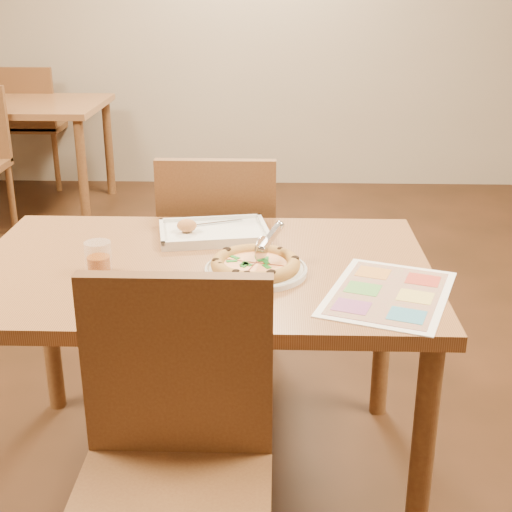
{
  "coord_description": "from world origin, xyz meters",
  "views": [
    {
      "loc": [
        0.22,
        -1.87,
        1.48
      ],
      "look_at": [
        0.16,
        -0.06,
        0.77
      ],
      "focal_mm": 50.0,
      "sensor_mm": 36.0,
      "label": 1
    }
  ],
  "objects_px": {
    "chair_near": "(174,435)",
    "pizza_cutter": "(268,241)",
    "chair_far": "(219,242)",
    "bg_table": "(5,116)",
    "plate": "(256,270)",
    "dining_table": "(202,291)",
    "appetizer_tray": "(212,233)",
    "pizza": "(256,264)",
    "glass_tumbler": "(99,260)",
    "menu": "(389,293)",
    "bg_chair_far": "(31,113)"
  },
  "relations": [
    {
      "from": "pizza",
      "to": "dining_table",
      "type": "bearing_deg",
      "value": 157.55
    },
    {
      "from": "bg_chair_far",
      "to": "plate",
      "type": "distance_m",
      "value": 3.8
    },
    {
      "from": "pizza",
      "to": "appetizer_tray",
      "type": "relative_size",
      "value": 0.67
    },
    {
      "from": "bg_table",
      "to": "glass_tumbler",
      "type": "relative_size",
      "value": 14.34
    },
    {
      "from": "appetizer_tray",
      "to": "chair_far",
      "type": "bearing_deg",
      "value": 91.51
    },
    {
      "from": "bg_table",
      "to": "plate",
      "type": "distance_m",
      "value": 3.36
    },
    {
      "from": "bg_table",
      "to": "glass_tumbler",
      "type": "xyz_separation_m",
      "value": [
        1.33,
        -2.88,
        0.13
      ]
    },
    {
      "from": "dining_table",
      "to": "chair_near",
      "type": "xyz_separation_m",
      "value": [
        0.0,
        -0.6,
        -0.07
      ]
    },
    {
      "from": "bg_chair_far",
      "to": "pizza_cutter",
      "type": "distance_m",
      "value": 3.78
    },
    {
      "from": "pizza_cutter",
      "to": "appetizer_tray",
      "type": "xyz_separation_m",
      "value": [
        -0.18,
        0.26,
        -0.07
      ]
    },
    {
      "from": "bg_table",
      "to": "glass_tumbler",
      "type": "bearing_deg",
      "value": -65.23
    },
    {
      "from": "dining_table",
      "to": "pizza_cutter",
      "type": "bearing_deg",
      "value": -7.22
    },
    {
      "from": "bg_table",
      "to": "bg_chair_far",
      "type": "distance_m",
      "value": 0.51
    },
    {
      "from": "bg_chair_far",
      "to": "menu",
      "type": "relative_size",
      "value": 1.16
    },
    {
      "from": "dining_table",
      "to": "pizza_cutter",
      "type": "height_order",
      "value": "pizza_cutter"
    },
    {
      "from": "chair_near",
      "to": "chair_far",
      "type": "relative_size",
      "value": 1.0
    },
    {
      "from": "chair_far",
      "to": "glass_tumbler",
      "type": "distance_m",
      "value": 0.76
    },
    {
      "from": "dining_table",
      "to": "menu",
      "type": "xyz_separation_m",
      "value": [
        0.5,
        -0.19,
        0.09
      ]
    },
    {
      "from": "plate",
      "to": "menu",
      "type": "relative_size",
      "value": 0.69
    },
    {
      "from": "bg_table",
      "to": "plate",
      "type": "xyz_separation_m",
      "value": [
        1.76,
        -2.86,
        0.09
      ]
    },
    {
      "from": "chair_near",
      "to": "appetizer_tray",
      "type": "height_order",
      "value": "chair_near"
    },
    {
      "from": "dining_table",
      "to": "appetizer_tray",
      "type": "relative_size",
      "value": 3.5
    },
    {
      "from": "chair_near",
      "to": "plate",
      "type": "bearing_deg",
      "value": 73.64
    },
    {
      "from": "pizza",
      "to": "menu",
      "type": "height_order",
      "value": "pizza"
    },
    {
      "from": "chair_near",
      "to": "chair_far",
      "type": "bearing_deg",
      "value": 90.0
    },
    {
      "from": "bg_table",
      "to": "menu",
      "type": "xyz_separation_m",
      "value": [
        2.1,
        -2.99,
        0.09
      ]
    },
    {
      "from": "bg_chair_far",
      "to": "plate",
      "type": "xyz_separation_m",
      "value": [
        1.76,
        -3.36,
        0.16
      ]
    },
    {
      "from": "chair_far",
      "to": "dining_table",
      "type": "bearing_deg",
      "value": 90.0
    },
    {
      "from": "pizza",
      "to": "pizza_cutter",
      "type": "relative_size",
      "value": 1.87
    },
    {
      "from": "plate",
      "to": "glass_tumbler",
      "type": "relative_size",
      "value": 3.11
    },
    {
      "from": "pizza_cutter",
      "to": "glass_tumbler",
      "type": "height_order",
      "value": "pizza_cutter"
    },
    {
      "from": "plate",
      "to": "glass_tumbler",
      "type": "distance_m",
      "value": 0.43
    },
    {
      "from": "pizza",
      "to": "glass_tumbler",
      "type": "distance_m",
      "value": 0.43
    },
    {
      "from": "chair_far",
      "to": "bg_chair_far",
      "type": "xyz_separation_m",
      "value": [
        -1.6,
        2.7,
        0.0
      ]
    },
    {
      "from": "appetizer_tray",
      "to": "chair_near",
      "type": "bearing_deg",
      "value": -90.67
    },
    {
      "from": "appetizer_tray",
      "to": "glass_tumbler",
      "type": "bearing_deg",
      "value": -132.48
    },
    {
      "from": "dining_table",
      "to": "menu",
      "type": "distance_m",
      "value": 0.55
    },
    {
      "from": "bg_table",
      "to": "pizza_cutter",
      "type": "bearing_deg",
      "value": -57.63
    },
    {
      "from": "glass_tumbler",
      "to": "plate",
      "type": "bearing_deg",
      "value": 2.05
    },
    {
      "from": "chair_near",
      "to": "menu",
      "type": "bearing_deg",
      "value": 39.02
    },
    {
      "from": "glass_tumbler",
      "to": "bg_chair_far",
      "type": "bearing_deg",
      "value": 111.45
    },
    {
      "from": "chair_near",
      "to": "appetizer_tray",
      "type": "bearing_deg",
      "value": 89.33
    },
    {
      "from": "chair_near",
      "to": "pizza",
      "type": "xyz_separation_m",
      "value": [
        0.16,
        0.54,
        0.18
      ]
    },
    {
      "from": "dining_table",
      "to": "chair_near",
      "type": "distance_m",
      "value": 0.61
    },
    {
      "from": "appetizer_tray",
      "to": "glass_tumbler",
      "type": "xyz_separation_m",
      "value": [
        -0.28,
        -0.31,
        0.03
      ]
    },
    {
      "from": "chair_near",
      "to": "pizza_cutter",
      "type": "xyz_separation_m",
      "value": [
        0.19,
        0.58,
        0.23
      ]
    },
    {
      "from": "bg_table",
      "to": "glass_tumbler",
      "type": "height_order",
      "value": "glass_tumbler"
    },
    {
      "from": "bg_table",
      "to": "plate",
      "type": "relative_size",
      "value": 4.6
    },
    {
      "from": "bg_table",
      "to": "appetizer_tray",
      "type": "distance_m",
      "value": 3.03
    },
    {
      "from": "chair_far",
      "to": "pizza",
      "type": "height_order",
      "value": "chair_far"
    }
  ]
}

